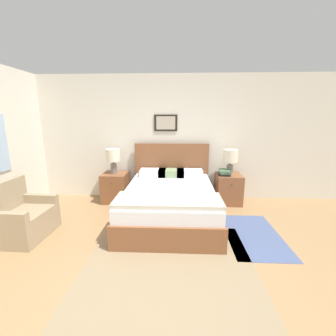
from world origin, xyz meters
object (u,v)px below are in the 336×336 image
object	(u,v)px
nightstand_by_door	(228,189)
table_lamp_by_door	(230,158)
table_lamp_near_window	(113,157)
bed	(170,201)
armchair	(22,218)
nightstand_near_window	(115,187)

from	to	relation	value
nightstand_by_door	table_lamp_by_door	bearing A→B (deg)	71.95
table_lamp_near_window	table_lamp_by_door	bearing A→B (deg)	0.00
table_lamp_by_door	bed	bearing A→B (deg)	-146.67
bed	table_lamp_near_window	xyz separation A→B (m)	(-1.20, 0.78, 0.64)
bed	table_lamp_by_door	distance (m)	1.55
nightstand_by_door	bed	bearing A→B (deg)	-147.05
armchair	table_lamp_near_window	world-z (taller)	table_lamp_near_window
armchair	nightstand_near_window	world-z (taller)	armchair
armchair	table_lamp_near_window	size ratio (longest dim) A/B	1.66
nightstand_near_window	table_lamp_by_door	xyz separation A→B (m)	(2.36, 0.01, 0.65)
nightstand_by_door	table_lamp_by_door	size ratio (longest dim) A/B	1.18
armchair	table_lamp_near_window	bearing A→B (deg)	149.04
armchair	nightstand_by_door	xyz separation A→B (m)	(3.34, 1.50, 0.02)
nightstand_near_window	bed	bearing A→B (deg)	-32.95
armchair	bed	bearing A→B (deg)	110.47
nightstand_by_door	table_lamp_near_window	size ratio (longest dim) A/B	1.18
bed	nightstand_by_door	size ratio (longest dim) A/B	3.49
bed	table_lamp_near_window	world-z (taller)	bed
bed	armchair	bearing A→B (deg)	-161.12
nightstand_near_window	table_lamp_by_door	world-z (taller)	table_lamp_by_door
armchair	table_lamp_near_window	xyz separation A→B (m)	(0.97, 1.52, 0.66)
nightstand_near_window	nightstand_by_door	distance (m)	2.36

